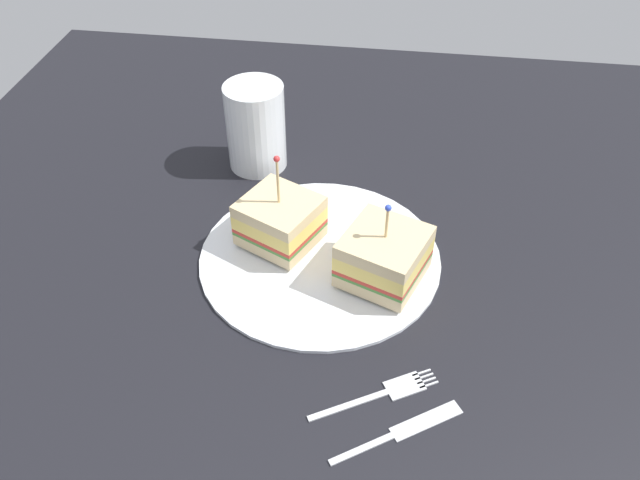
# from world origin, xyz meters

# --- Properties ---
(ground_plane) EXTENTS (1.10, 1.10, 0.02)m
(ground_plane) POSITION_xyz_m (0.00, 0.00, -0.01)
(ground_plane) COLOR black
(plate) EXTENTS (0.28, 0.28, 0.01)m
(plate) POSITION_xyz_m (0.00, 0.00, 0.00)
(plate) COLOR white
(plate) RESTS_ON ground_plane
(sandwich_half_front) EXTENTS (0.11, 0.11, 0.10)m
(sandwich_half_front) POSITION_xyz_m (-0.03, -0.07, 0.04)
(sandwich_half_front) COLOR beige
(sandwich_half_front) RESTS_ON plate
(sandwich_half_back) EXTENTS (0.10, 0.11, 0.12)m
(sandwich_half_back) POSITION_xyz_m (0.02, 0.05, 0.04)
(sandwich_half_back) COLOR beige
(sandwich_half_back) RESTS_ON plate
(drink_glass) EXTENTS (0.08, 0.08, 0.12)m
(drink_glass) POSITION_xyz_m (0.18, 0.11, 0.05)
(drink_glass) COLOR beige
(drink_glass) RESTS_ON ground_plane
(fork) EXTENTS (0.07, 0.12, 0.00)m
(fork) POSITION_xyz_m (-0.17, -0.09, 0.00)
(fork) COLOR silver
(fork) RESTS_ON ground_plane
(knife) EXTENTS (0.08, 0.12, 0.00)m
(knife) POSITION_xyz_m (-0.21, -0.11, 0.00)
(knife) COLOR silver
(knife) RESTS_ON ground_plane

